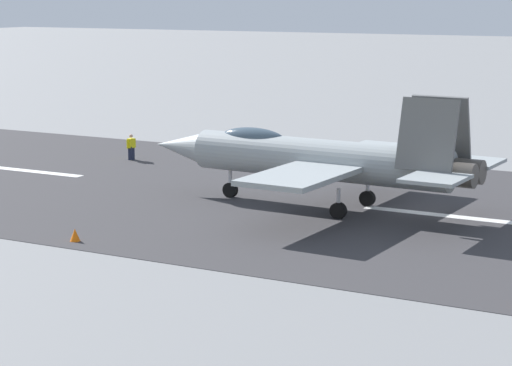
{
  "coord_description": "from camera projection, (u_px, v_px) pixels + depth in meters",
  "views": [
    {
      "loc": [
        -13.42,
        43.35,
        10.08
      ],
      "look_at": [
        6.01,
        7.1,
        2.2
      ],
      "focal_mm": 69.23,
      "sensor_mm": 36.0,
      "label": 1
    }
  ],
  "objects": [
    {
      "name": "runway_strip",
      "position": [
        443.0,
        216.0,
        45.64
      ],
      "size": [
        240.0,
        26.0,
        0.02
      ],
      "color": "#353436",
      "rests_on": "ground"
    },
    {
      "name": "fighter_jet",
      "position": [
        318.0,
        158.0,
        46.87
      ],
      "size": [
        17.62,
        13.78,
        5.64
      ],
      "color": "#969EA0",
      "rests_on": "ground"
    },
    {
      "name": "crew_person",
      "position": [
        131.0,
        147.0,
        60.84
      ],
      "size": [
        0.39,
        0.68,
        1.62
      ],
      "color": "#1E2338",
      "rests_on": "ground"
    },
    {
      "name": "ground_plane",
      "position": [
        443.0,
        216.0,
        45.65
      ],
      "size": [
        400.0,
        400.0,
        0.0
      ],
      "primitive_type": "plane",
      "color": "gray"
    },
    {
      "name": "marker_cone_mid",
      "position": [
        75.0,
        235.0,
        40.83
      ],
      "size": [
        0.44,
        0.44,
        0.55
      ],
      "primitive_type": "cone",
      "color": "orange",
      "rests_on": "ground"
    }
  ]
}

